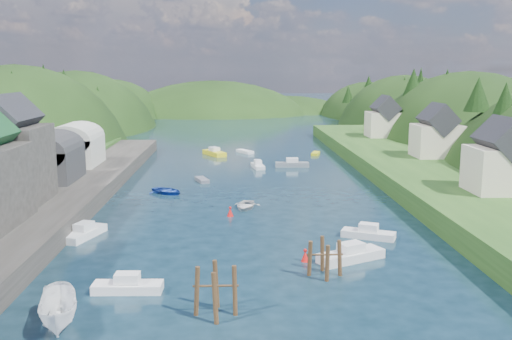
{
  "coord_description": "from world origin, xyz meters",
  "views": [
    {
      "loc": [
        -2.74,
        -38.87,
        15.79
      ],
      "look_at": [
        0.0,
        28.0,
        4.0
      ],
      "focal_mm": 40.0,
      "sensor_mm": 36.0,
      "label": 1
    }
  ],
  "objects_px": {
    "piling_cluster_near": "(216,295)",
    "channel_buoy_near": "(305,256)",
    "piling_cluster_far": "(325,262)",
    "channel_buoy_far": "(230,212)"
  },
  "relations": [
    {
      "from": "piling_cluster_far",
      "to": "channel_buoy_far",
      "type": "distance_m",
      "value": 20.0
    },
    {
      "from": "piling_cluster_near",
      "to": "channel_buoy_far",
      "type": "distance_m",
      "value": 25.51
    },
    {
      "from": "piling_cluster_near",
      "to": "piling_cluster_far",
      "type": "relative_size",
      "value": 1.15
    },
    {
      "from": "piling_cluster_near",
      "to": "channel_buoy_near",
      "type": "xyz_separation_m",
      "value": [
        7.15,
        10.31,
        -0.92
      ]
    },
    {
      "from": "channel_buoy_far",
      "to": "piling_cluster_far",
      "type": "bearing_deg",
      "value": -68.28
    },
    {
      "from": "piling_cluster_far",
      "to": "channel_buoy_near",
      "type": "relative_size",
      "value": 3.13
    },
    {
      "from": "channel_buoy_near",
      "to": "channel_buoy_far",
      "type": "bearing_deg",
      "value": 112.62
    },
    {
      "from": "piling_cluster_far",
      "to": "channel_buoy_near",
      "type": "xyz_separation_m",
      "value": [
        -1.08,
        3.41,
        -0.67
      ]
    },
    {
      "from": "piling_cluster_far",
      "to": "channel_buoy_far",
      "type": "xyz_separation_m",
      "value": [
        -7.4,
        18.57,
        -0.67
      ]
    },
    {
      "from": "piling_cluster_near",
      "to": "piling_cluster_far",
      "type": "distance_m",
      "value": 10.75
    }
  ]
}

